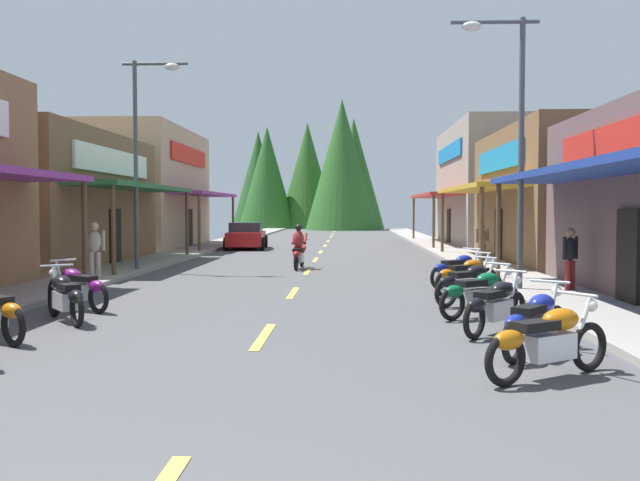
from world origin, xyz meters
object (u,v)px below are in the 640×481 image
(motorcycle_parked_right_5, at_px, (466,275))
(pedestrian_waiting, at_px, (570,256))
(parked_car_curbside, at_px, (246,236))
(streetlamp_left, at_px, (145,137))
(rider_cruising_lead, at_px, (299,250))
(pedestrian_by_shop, at_px, (95,247))
(motorcycle_parked_left_2, at_px, (65,296))
(motorcycle_parked_right_1, at_px, (535,322))
(motorcycle_parked_right_4, at_px, (469,283))
(motorcycle_parked_right_3, at_px, (479,292))
(motorcycle_parked_right_6, at_px, (458,269))
(pedestrian_strolling, at_px, (482,241))
(streetlamp_right, at_px, (509,117))
(motorcycle_parked_left_3, at_px, (78,287))
(motorcycle_parked_right_0, at_px, (548,340))
(motorcycle_parked_right_2, at_px, (495,305))

(motorcycle_parked_right_5, xyz_separation_m, pedestrian_waiting, (2.56, 0.26, 0.46))
(parked_car_curbside, bearing_deg, streetlamp_left, 170.79)
(rider_cruising_lead, relative_size, pedestrian_by_shop, 1.26)
(motorcycle_parked_left_2, distance_m, pedestrian_by_shop, 7.43)
(motorcycle_parked_right_1, distance_m, motorcycle_parked_left_2, 8.30)
(motorcycle_parked_right_4, height_order, pedestrian_by_shop, pedestrian_by_shop)
(motorcycle_parked_right_4, bearing_deg, motorcycle_parked_right_3, -131.63)
(motorcycle_parked_right_6, bearing_deg, parked_car_curbside, 75.86)
(pedestrian_waiting, bearing_deg, pedestrian_strolling, 142.76)
(rider_cruising_lead, bearing_deg, streetlamp_right, -136.58)
(streetlamp_left, xyz_separation_m, motorcycle_parked_left_3, (1.14, -8.69, -3.96))
(motorcycle_parked_right_5, bearing_deg, rider_cruising_lead, 84.64)
(parked_car_curbside, bearing_deg, motorcycle_parked_right_6, -158.79)
(pedestrian_strolling, bearing_deg, motorcycle_parked_left_2, -56.50)
(motorcycle_parked_right_3, xyz_separation_m, rider_cruising_lead, (-4.27, 10.79, 0.17))
(rider_cruising_lead, bearing_deg, pedestrian_waiting, -130.93)
(streetlamp_right, distance_m, motorcycle_parked_right_4, 4.66)
(motorcycle_parked_right_6, bearing_deg, motorcycle_parked_right_1, -130.83)
(motorcycle_parked_right_0, bearing_deg, motorcycle_parked_left_3, 111.96)
(motorcycle_parked_right_5, bearing_deg, motorcycle_parked_right_4, -134.77)
(motorcycle_parked_right_4, bearing_deg, motorcycle_parked_left_2, 160.51)
(pedestrian_strolling, bearing_deg, parked_car_curbside, -153.14)
(rider_cruising_lead, xyz_separation_m, pedestrian_by_shop, (-5.54, -4.57, 0.34))
(motorcycle_parked_right_6, distance_m, motorcycle_parked_left_2, 10.15)
(motorcycle_parked_right_3, xyz_separation_m, pedestrian_waiting, (2.89, 3.77, 0.46))
(motorcycle_parked_right_1, relative_size, motorcycle_parked_right_6, 1.03)
(rider_cruising_lead, bearing_deg, motorcycle_parked_right_2, -157.89)
(motorcycle_parked_right_2, height_order, motorcycle_parked_left_2, same)
(motorcycle_parked_right_5, height_order, motorcycle_parked_left_3, same)
(pedestrian_by_shop, height_order, pedestrian_waiting, pedestrian_by_shop)
(motorcycle_parked_right_2, distance_m, parked_car_curbside, 25.98)
(streetlamp_left, bearing_deg, motorcycle_parked_right_3, -45.15)
(streetlamp_right, relative_size, pedestrian_strolling, 4.42)
(motorcycle_parked_right_1, xyz_separation_m, pedestrian_by_shop, (-9.95, 9.72, 0.50))
(motorcycle_parked_left_3, bearing_deg, parked_car_curbside, -54.40)
(streetlamp_right, height_order, motorcycle_parked_right_4, streetlamp_right)
(streetlamp_right, relative_size, motorcycle_parked_right_5, 3.86)
(motorcycle_parked_right_3, xyz_separation_m, motorcycle_parked_left_3, (-8.09, 0.58, 0.00))
(pedestrian_by_shop, height_order, parked_car_curbside, pedestrian_by_shop)
(motorcycle_parked_right_6, xyz_separation_m, motorcycle_parked_left_3, (-8.48, -4.60, 0.00))
(motorcycle_parked_left_3, distance_m, pedestrian_strolling, 16.70)
(streetlamp_right, height_order, pedestrian_strolling, streetlamp_right)
(motorcycle_parked_left_2, bearing_deg, rider_cruising_lead, -54.29)
(streetlamp_right, height_order, motorcycle_parked_left_3, streetlamp_right)
(motorcycle_parked_right_1, distance_m, motorcycle_parked_right_2, 1.76)
(motorcycle_parked_right_1, relative_size, parked_car_curbside, 0.40)
(streetlamp_right, height_order, motorcycle_parked_right_3, streetlamp_right)
(motorcycle_parked_right_0, relative_size, pedestrian_by_shop, 1.08)
(motorcycle_parked_left_2, xyz_separation_m, pedestrian_by_shop, (-2.07, 7.12, 0.50))
(motorcycle_parked_right_0, height_order, motorcycle_parked_right_5, same)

